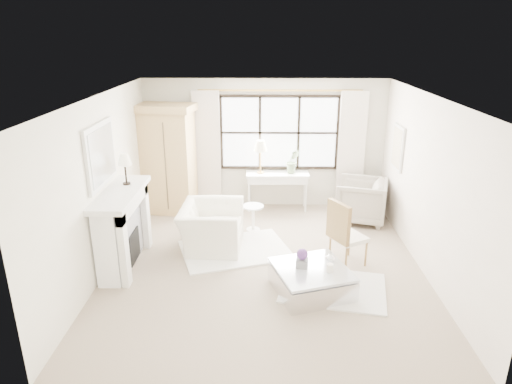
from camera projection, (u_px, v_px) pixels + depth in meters
floor at (264, 265)px, 7.41m from camera, size 5.50×5.50×0.00m
ceiling at (265, 97)px, 6.50m from camera, size 5.50×5.50×0.00m
wall_back at (265, 144)px, 9.55m from camera, size 5.00×0.00×5.00m
wall_front at (265, 279)px, 4.36m from camera, size 5.00×0.00×5.00m
wall_left at (102, 186)px, 7.00m from camera, size 0.00×5.50×5.50m
wall_right at (429, 187)px, 6.92m from camera, size 0.00×5.50×5.50m
window_pane at (279, 133)px, 9.44m from camera, size 2.40×0.02×1.50m
window_frame at (279, 133)px, 9.43m from camera, size 2.50×0.04×1.50m
curtain_rod at (280, 90)px, 9.09m from camera, size 3.30×0.04×0.04m
curtain_left at (207, 150)px, 9.51m from camera, size 0.55×0.10×2.47m
curtain_right at (351, 151)px, 9.46m from camera, size 0.55×0.10×2.47m
fireplace at (121, 228)px, 7.23m from camera, size 0.58×1.66×1.26m
mirror_frame at (100, 155)px, 6.83m from camera, size 0.05×1.15×0.95m
mirror_glass at (102, 155)px, 6.83m from camera, size 0.02×1.00×0.80m
art_frame at (398, 147)px, 8.45m from camera, size 0.04×0.62×0.82m
art_canvas at (397, 147)px, 8.45m from camera, size 0.01×0.52×0.72m
mantel_lamp at (124, 161)px, 7.20m from camera, size 0.22×0.22×0.51m
armoire at (168, 159)px, 9.26m from camera, size 1.22×0.87×2.24m
console_table at (277, 191)px, 9.61m from camera, size 1.31×0.48×0.80m
console_lamp at (260, 147)px, 9.30m from camera, size 0.28×0.28×0.69m
orchid_plant at (293, 161)px, 9.40m from camera, size 0.30×0.26×0.50m
side_table at (253, 214)px, 8.58m from camera, size 0.40×0.40×0.51m
rug_left at (235, 250)px, 7.88m from camera, size 2.09×1.76×0.03m
rug_right at (333, 288)px, 6.72m from camera, size 1.70×1.41×0.03m
club_armchair at (211, 227)px, 7.91m from camera, size 1.07×1.21×0.76m
wingback_chair at (361, 200)px, 9.01m from camera, size 1.15×1.13×0.85m
french_chair at (347, 246)px, 7.35m from camera, size 0.66×0.66×1.08m
coffee_table at (311, 280)px, 6.60m from camera, size 1.26×1.26×0.38m
planter_box at (302, 263)px, 6.56m from camera, size 0.19×0.19×0.12m
planter_flowers at (302, 254)px, 6.51m from camera, size 0.16×0.16×0.16m
pillar_candle at (330, 268)px, 6.42m from camera, size 0.10×0.10×0.12m
coffee_vase at (331, 257)px, 6.69m from camera, size 0.19×0.19×0.16m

